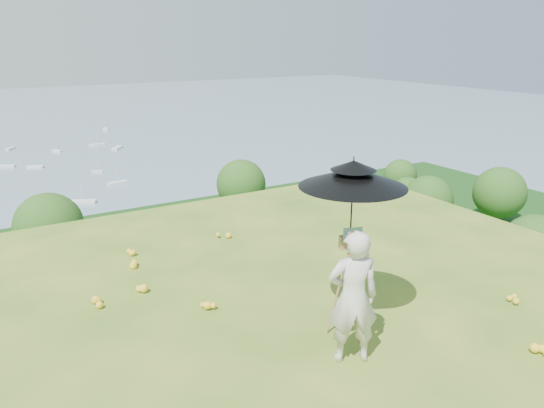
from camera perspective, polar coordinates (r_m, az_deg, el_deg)
ground at (r=6.87m, az=1.94°, el=-16.88°), size 14.00×14.00×0.00m
shoreline_tier at (r=89.22m, az=-25.85°, el=-10.99°), size 170.00×28.00×8.00m
slope_trees at (r=44.12m, az=-24.01°, el=-9.51°), size 110.00×50.00×6.00m
harbor_town at (r=86.51m, az=-26.42°, el=-7.18°), size 110.00×22.00×5.00m
wildflowers at (r=7.01m, az=0.80°, el=-15.50°), size 10.00×10.50×0.12m
painter at (r=6.60m, az=8.70°, el=-9.89°), size 0.75×0.64×1.73m
field_easel at (r=7.18m, az=8.26°, el=-8.25°), size 0.75×0.75×1.56m
sun_umbrella at (r=6.81m, az=8.58°, el=0.20°), size 1.88×1.88×1.19m
painter_cap at (r=6.27m, az=9.04°, el=-3.24°), size 0.23×0.25×0.10m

